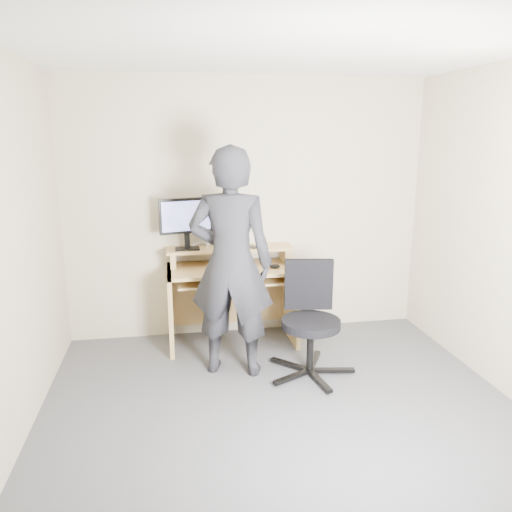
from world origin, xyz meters
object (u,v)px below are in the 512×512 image
object	(u,v)px
monitor	(186,219)
office_chair	(310,315)
person	(231,263)
desk	(231,286)

from	to	relation	value
monitor	office_chair	bearing A→B (deg)	-54.89
office_chair	person	bearing A→B (deg)	178.09
person	office_chair	bearing A→B (deg)	-174.28
desk	person	size ratio (longest dim) A/B	0.63
monitor	office_chair	size ratio (longest dim) A/B	0.55
desk	monitor	bearing A→B (deg)	174.03
desk	person	bearing A→B (deg)	-96.84
desk	person	xyz separation A→B (m)	(-0.08, -0.67, 0.40)
person	desk	bearing A→B (deg)	-80.12
monitor	person	bearing A→B (deg)	-79.55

